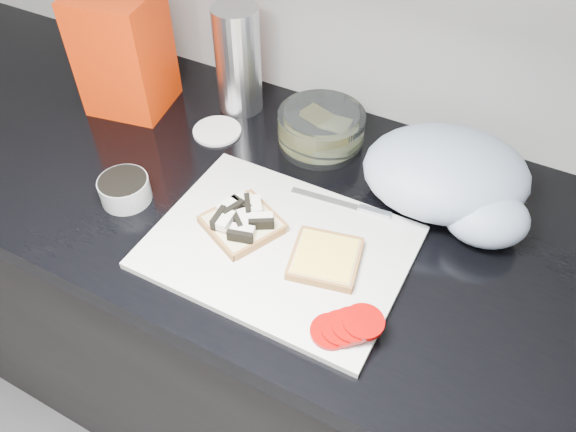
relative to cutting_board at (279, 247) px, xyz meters
The scene contains 14 objects.
base_cabinet 0.50m from the cutting_board, 136.21° to the left, with size 3.50×0.60×0.86m, color black.
countertop 0.16m from the cutting_board, 136.21° to the left, with size 3.50×0.64×0.04m, color black.
cutting_board is the anchor object (origin of this frame).
bread_left 0.07m from the cutting_board, behind, with size 0.15×0.15×0.04m.
bread_right 0.08m from the cutting_board, ahead, with size 0.13×0.13×0.02m.
tomato_slices 0.19m from the cutting_board, 30.92° to the right, with size 0.10×0.10×0.02m.
knife 0.15m from the cutting_board, 62.13° to the left, with size 0.18×0.03×0.01m.
seed_tub 0.29m from the cutting_board, behind, with size 0.09×0.09×0.04m.
tub_lid 0.33m from the cutting_board, 140.50° to the left, with size 0.10×0.10×0.01m, color white.
glass_bowl 0.28m from the cutting_board, 102.21° to the left, with size 0.17×0.17×0.07m.
bread_bag 0.52m from the cutting_board, 155.13° to the left, with size 0.15×0.14×0.24m, color #FA2C04.
steel_canister 0.42m from the cutting_board, 129.98° to the left, with size 0.09×0.09×0.22m, color silver.
grocery_bag 0.31m from the cutting_board, 48.15° to the left, with size 0.33×0.30×0.12m.
whole_tomatoes 0.29m from the cutting_board, 43.10° to the left, with size 0.12×0.06×0.06m.
Camera 1 is at (0.41, 0.58, 1.59)m, focal length 35.00 mm.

